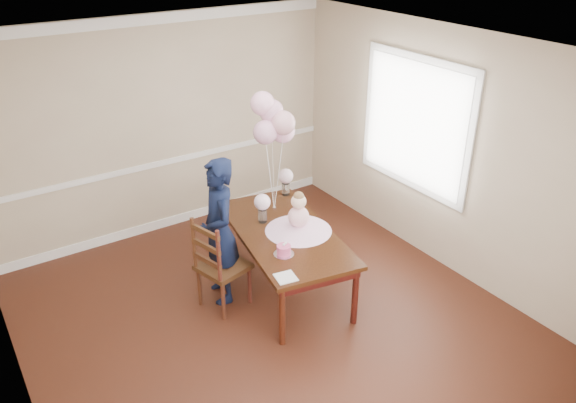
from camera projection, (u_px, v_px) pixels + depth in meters
The scene contains 52 objects.
floor at pixel (275, 325), 5.63m from camera, with size 4.50×5.00×0.00m, color black.
ceiling at pixel (271, 54), 4.40m from camera, with size 4.50×5.00×0.02m, color white.
wall_back at pixel (165, 127), 6.87m from camera, with size 4.50×0.02×2.70m, color tan.
wall_front at pixel (510, 377), 3.16m from camera, with size 4.50×0.02×2.70m, color tan.
wall_left at pixel (0, 289), 3.90m from camera, with size 0.02×5.00×2.70m, color tan.
wall_right at pixel (448, 153), 6.12m from camera, with size 0.02×5.00×2.70m, color tan.
chair_rail_trim at pixel (169, 162), 7.06m from camera, with size 4.50×0.02×0.07m, color white.
crown_molding at pixel (153, 19), 6.27m from camera, with size 4.50×0.02×0.12m, color white.
baseboard_trim at pixel (175, 220), 7.45m from camera, with size 4.50×0.02×0.12m, color white.
window_frame at pixel (415, 124), 6.39m from camera, with size 0.02×1.66×1.56m, color silver.
window_blinds at pixel (414, 124), 6.38m from camera, with size 0.01×1.50×1.40m, color silver.
dining_table_top at pixel (285, 233), 5.92m from camera, with size 0.93×1.86×0.05m, color black.
table_apron at pixel (285, 239), 5.96m from camera, with size 0.84×1.77×0.09m, color black.
table_leg_fl at pixel (282, 316), 5.25m from camera, with size 0.07×0.07×0.65m, color black.
table_leg_fr at pixel (355, 296), 5.52m from camera, with size 0.07×0.07×0.65m, color black.
table_leg_bl at pixel (226, 231), 6.64m from camera, with size 0.07×0.07×0.65m, color black.
table_leg_br at pixel (287, 219), 6.92m from camera, with size 0.07×0.07×0.65m, color black.
baby_skirt at pixel (298, 227), 5.90m from camera, with size 0.71×0.71×0.09m, color #EEAFD6.
baby_torso at pixel (299, 217), 5.85m from camera, with size 0.22×0.22×0.22m, color #FFA1D4.
baby_head at pixel (299, 201), 5.77m from camera, with size 0.16×0.16×0.16m, color beige.
baby_hair at pixel (299, 197), 5.74m from camera, with size 0.11×0.11×0.11m, color brown.
cake_platter at pixel (284, 254), 5.50m from camera, with size 0.20×0.20×0.01m, color silver.
birthday_cake at pixel (284, 250), 5.48m from camera, with size 0.14×0.14×0.09m, color #D5437A.
cake_flower_a at pixel (284, 245), 5.45m from camera, with size 0.03×0.03×0.03m, color silver.
cake_flower_b at pixel (286, 243), 5.48m from camera, with size 0.03×0.03×0.03m, color white.
rose_vase_near at pixel (263, 216), 6.06m from camera, with size 0.09×0.09×0.15m, color silver.
roses_near at pixel (262, 202), 5.98m from camera, with size 0.18×0.18×0.18m, color white.
rose_vase_far at pixel (286, 189), 6.65m from camera, with size 0.09×0.09×0.15m, color white.
roses_far at pixel (286, 176), 6.57m from camera, with size 0.18×0.18×0.18m, color silver.
napkin at pixel (286, 277), 5.15m from camera, with size 0.19×0.19×0.01m, color silver.
balloon_weight at pixel (274, 208), 6.36m from camera, with size 0.04×0.04×0.02m, color white.
balloon_a at pixel (265, 132), 5.91m from camera, with size 0.26×0.26×0.26m, color #DE9DBE.
balloon_b at pixel (283, 123), 5.89m from camera, with size 0.26×0.26×0.26m, color #D99AA5.
balloon_c at pixel (272, 111), 5.94m from camera, with size 0.26×0.26×0.26m, color #D798B5.
balloon_d at pixel (263, 104), 5.88m from camera, with size 0.26×0.26×0.26m, color #FFB4D3.
balloon_e at pixel (283, 131), 6.07m from camera, with size 0.26×0.26×0.26m, color #FFB4DA.
balloon_ribbon_a at pixel (270, 177), 6.17m from camera, with size 0.00×0.00×0.78m, color white.
balloon_ribbon_b at pixel (279, 173), 6.16m from camera, with size 0.00×0.00×0.87m, color white.
balloon_ribbon_c at pixel (273, 167), 6.18m from camera, with size 0.00×0.00×0.97m, color white.
balloon_ribbon_d at pixel (269, 164), 6.15m from camera, with size 0.00×0.00×1.06m, color white.
balloon_ribbon_e at pixel (279, 176), 6.25m from camera, with size 0.00×0.00×0.73m, color silver.
dining_chair_seat at pixel (223, 267), 5.74m from camera, with size 0.45×0.45×0.05m, color #341C0E.
chair_leg_fl at pixel (223, 301), 5.62m from camera, with size 0.04×0.04×0.44m, color #3B1A10.
chair_leg_fr at pixel (250, 285), 5.86m from camera, with size 0.04×0.04×0.44m, color #37140F.
chair_leg_bl at pixel (199, 287), 5.84m from camera, with size 0.04×0.04×0.44m, color #3C1D10.
chair_leg_br at pixel (226, 272), 6.08m from camera, with size 0.04×0.04×0.44m, color #391D0F.
chair_back_post_l at pixel (219, 257), 5.36m from camera, with size 0.04×0.04×0.57m, color #3B1610.
chair_back_post_r at pixel (194, 243), 5.58m from camera, with size 0.04×0.04×0.57m, color #3E1F10.
chair_slat_low at pixel (207, 261), 5.52m from camera, with size 0.03×0.41×0.05m, color #381C0F.
chair_slat_mid at pixel (206, 246), 5.45m from camera, with size 0.03×0.41×0.05m, color #3A2010.
chair_slat_top at pixel (205, 232), 5.37m from camera, with size 0.03×0.41×0.05m, color #371F0F.
woman at pixel (219, 232), 5.72m from camera, with size 0.58×0.38×1.58m, color black.
Camera 1 is at (-2.35, -3.77, 3.67)m, focal length 35.00 mm.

